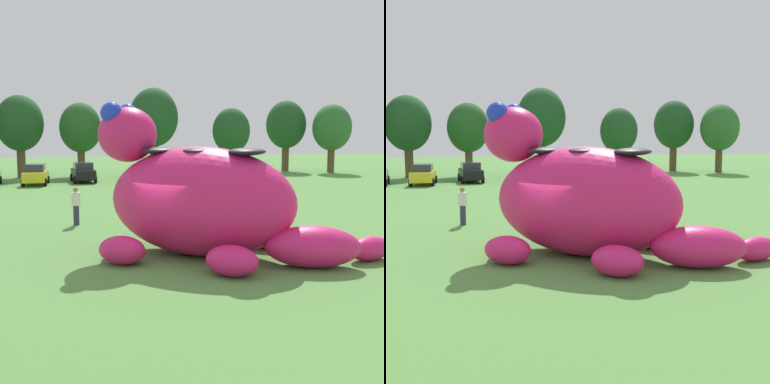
{
  "view_description": "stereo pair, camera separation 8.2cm",
  "coord_description": "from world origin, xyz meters",
  "views": [
    {
      "loc": [
        -3.32,
        -15.1,
        4.0
      ],
      "look_at": [
        0.96,
        1.05,
        2.03
      ],
      "focal_mm": 44.67,
      "sensor_mm": 36.0,
      "label": 1
    },
    {
      "loc": [
        -3.24,
        -15.12,
        4.0
      ],
      "look_at": [
        0.96,
        1.05,
        2.03
      ],
      "focal_mm": 44.67,
      "sensor_mm": 36.0,
      "label": 2
    }
  ],
  "objects": [
    {
      "name": "car_yellow",
      "position": [
        -5.72,
        25.76,
        0.86
      ],
      "size": [
        2.11,
        4.18,
        1.72
      ],
      "color": "yellow",
      "rests_on": "ground"
    },
    {
      "name": "tree_far_right",
      "position": [
        24.79,
        31.52,
        4.83
      ],
      "size": [
        4.16,
        4.16,
        7.39
      ],
      "color": "brown",
      "rests_on": "ground"
    },
    {
      "name": "spectator_by_cars",
      "position": [
        4.8,
        9.73,
        0.85
      ],
      "size": [
        0.38,
        0.26,
        1.71
      ],
      "color": "#726656",
      "rests_on": "ground"
    },
    {
      "name": "spectator_near_inflatable",
      "position": [
        10.34,
        15.22,
        0.85
      ],
      "size": [
        0.38,
        0.26,
        1.71
      ],
      "color": "#726656",
      "rests_on": "ground"
    },
    {
      "name": "giant_inflatable_creature",
      "position": [
        0.98,
        0.06,
        1.88
      ],
      "size": [
        9.64,
        7.12,
        5.15
      ],
      "color": "#E01E6B",
      "rests_on": "ground"
    },
    {
      "name": "spectator_wandering",
      "position": [
        4.98,
        19.74,
        0.85
      ],
      "size": [
        0.38,
        0.26,
        1.71
      ],
      "color": "#2D334C",
      "rests_on": "ground"
    },
    {
      "name": "ground_plane",
      "position": [
        0.0,
        0.0,
        0.0
      ],
      "size": [
        160.0,
        160.0,
        0.0
      ],
      "primitive_type": "plane",
      "color": "#568E42"
    },
    {
      "name": "tree_centre_left",
      "position": [
        -7.41,
        33.24,
        5.12
      ],
      "size": [
        4.41,
        4.41,
        7.83
      ],
      "color": "brown",
      "rests_on": "ground"
    },
    {
      "name": "tree_right",
      "position": [
        20.91,
        34.78,
        5.18
      ],
      "size": [
        4.47,
        4.47,
        7.93
      ],
      "color": "brown",
      "rests_on": "ground"
    },
    {
      "name": "tree_centre",
      "position": [
        -1.79,
        33.69,
        4.74
      ],
      "size": [
        4.08,
        4.08,
        7.24
      ],
      "color": "brown",
      "rests_on": "ground"
    },
    {
      "name": "tree_mid_right",
      "position": [
        13.2,
        31.48,
        4.46
      ],
      "size": [
        3.84,
        3.84,
        6.82
      ],
      "color": "brown",
      "rests_on": "ground"
    },
    {
      "name": "car_black",
      "position": [
        -1.87,
        27.15,
        0.86
      ],
      "size": [
        2.2,
        4.23,
        1.72
      ],
      "color": "black",
      "rests_on": "ground"
    },
    {
      "name": "spectator_mid_field",
      "position": [
        -2.92,
        6.73,
        0.85
      ],
      "size": [
        0.38,
        0.26,
        1.71
      ],
      "color": "#2D334C",
      "rests_on": "ground"
    },
    {
      "name": "tree_centre_right",
      "position": [
        5.56,
        33.66,
        5.8
      ],
      "size": [
        5.0,
        5.0,
        8.87
      ],
      "color": "brown",
      "rests_on": "ground"
    }
  ]
}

